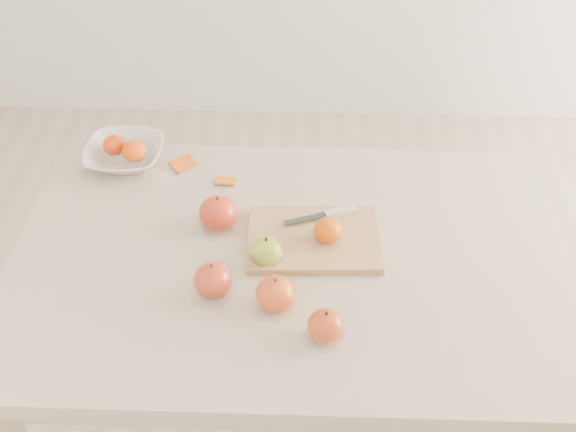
{
  "coord_description": "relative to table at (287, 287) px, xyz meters",
  "views": [
    {
      "loc": [
        0.04,
        -1.12,
        1.83
      ],
      "look_at": [
        0.0,
        0.05,
        0.82
      ],
      "focal_mm": 45.0,
      "sensor_mm": 36.0,
      "label": 1
    }
  ],
  "objects": [
    {
      "name": "orange_peel_a",
      "position": [
        -0.27,
        0.31,
        0.1
      ],
      "size": [
        0.07,
        0.07,
        0.01
      ],
      "primitive_type": "cube",
      "rotation": [
        0.21,
        0.0,
        0.76
      ],
      "color": "#D8510F",
      "rests_on": "table"
    },
    {
      "name": "apple_green",
      "position": [
        -0.04,
        -0.02,
        0.13
      ],
      "size": [
        0.07,
        0.07,
        0.06
      ],
      "primitive_type": "ellipsoid",
      "color": "olive",
      "rests_on": "table"
    },
    {
      "name": "cutting_board",
      "position": [
        0.06,
        0.05,
        0.11
      ],
      "size": [
        0.3,
        0.22,
        0.02
      ],
      "primitive_type": "cube",
      "rotation": [
        0.0,
        0.0,
        0.04
      ],
      "color": "#AA7D55",
      "rests_on": "table"
    },
    {
      "name": "orange_peel_b",
      "position": [
        -0.16,
        0.25,
        0.1
      ],
      "size": [
        0.05,
        0.04,
        0.01
      ],
      "primitive_type": "cube",
      "rotation": [
        -0.14,
        0.0,
        -0.09
      ],
      "color": "orange",
      "rests_on": "table"
    },
    {
      "name": "board_tangerine",
      "position": [
        0.09,
        0.04,
        0.14
      ],
      "size": [
        0.06,
        0.06,
        0.05
      ],
      "primitive_type": "ellipsoid",
      "color": "#C95107",
      "rests_on": "cutting_board"
    },
    {
      "name": "table",
      "position": [
        0.0,
        0.0,
        0.0
      ],
      "size": [
        1.2,
        0.8,
        0.75
      ],
      "color": "#C3B094",
      "rests_on": "ground"
    },
    {
      "name": "bowl_tangerine_far",
      "position": [
        -0.39,
        0.31,
        0.14
      ],
      "size": [
        0.06,
        0.06,
        0.05
      ],
      "primitive_type": "ellipsoid",
      "color": "#E14807",
      "rests_on": "fruit_bowl"
    },
    {
      "name": "bowl_tangerine_near",
      "position": [
        -0.44,
        0.33,
        0.14
      ],
      "size": [
        0.06,
        0.06,
        0.05
      ],
      "primitive_type": "ellipsoid",
      "color": "#D43B07",
      "rests_on": "fruit_bowl"
    },
    {
      "name": "paring_knife",
      "position": [
        0.1,
        0.12,
        0.12
      ],
      "size": [
        0.17,
        0.07,
        0.01
      ],
      "color": "silver",
      "rests_on": "cutting_board"
    },
    {
      "name": "apple_red_c",
      "position": [
        -0.02,
        -0.15,
        0.14
      ],
      "size": [
        0.08,
        0.08,
        0.07
      ],
      "primitive_type": "ellipsoid",
      "color": "#9D1A08",
      "rests_on": "table"
    },
    {
      "name": "apple_red_a",
      "position": [
        -0.16,
        0.09,
        0.14
      ],
      "size": [
        0.09,
        0.09,
        0.08
      ],
      "primitive_type": "ellipsoid",
      "color": "maroon",
      "rests_on": "table"
    },
    {
      "name": "apple_red_b",
      "position": [
        -0.15,
        -0.11,
        0.13
      ],
      "size": [
        0.08,
        0.08,
        0.07
      ],
      "primitive_type": "ellipsoid",
      "color": "#97090D",
      "rests_on": "table"
    },
    {
      "name": "apple_red_e",
      "position": [
        0.08,
        -0.22,
        0.13
      ],
      "size": [
        0.07,
        0.07,
        0.06
      ],
      "primitive_type": "ellipsoid",
      "color": "#951403",
      "rests_on": "table"
    },
    {
      "name": "fruit_bowl",
      "position": [
        -0.42,
        0.32,
        0.12
      ],
      "size": [
        0.19,
        0.19,
        0.05
      ],
      "primitive_type": "imported",
      "color": "silver",
      "rests_on": "table"
    }
  ]
}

